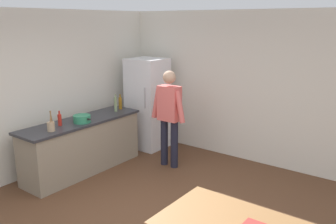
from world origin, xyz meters
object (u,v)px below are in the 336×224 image
(cooking_pot, at_px, (82,119))
(bottle_oil_amber, at_px, (120,103))
(utensil_jar, at_px, (51,126))
(refrigerator, at_px, (148,104))
(bottle_sauce_red, at_px, (60,120))
(person, at_px, (169,112))
(bottle_vinegar_tall, at_px, (116,104))

(cooking_pot, xyz_separation_m, bottle_oil_amber, (-0.13, 1.03, 0.06))
(cooking_pot, relative_size, utensil_jar, 1.25)
(bottle_oil_amber, bearing_deg, refrigerator, 79.44)
(cooking_pot, xyz_separation_m, bottle_sauce_red, (-0.14, -0.33, 0.04))
(person, relative_size, utensil_jar, 5.31)
(cooking_pot, height_order, bottle_oil_amber, bottle_oil_amber)
(cooking_pot, bearing_deg, bottle_oil_amber, 97.43)
(bottle_oil_amber, relative_size, bottle_vinegar_tall, 0.88)
(person, bearing_deg, refrigerator, 149.77)
(utensil_jar, height_order, bottle_oil_amber, utensil_jar)
(person, distance_m, utensil_jar, 1.95)
(utensil_jar, bearing_deg, bottle_sauce_red, 118.42)
(person, relative_size, bottle_vinegar_tall, 5.31)
(refrigerator, bearing_deg, bottle_sauce_red, -93.48)
(refrigerator, distance_m, bottle_oil_amber, 0.67)
(bottle_oil_amber, bearing_deg, utensil_jar, -85.00)
(person, xyz_separation_m, utensil_jar, (-0.93, -1.72, 0.00))
(bottle_sauce_red, bearing_deg, person, 53.58)
(utensil_jar, bearing_deg, cooking_pot, 90.75)
(bottle_sauce_red, relative_size, bottle_vinegar_tall, 0.75)
(bottle_sauce_red, bearing_deg, utensil_jar, -61.58)
(refrigerator, relative_size, cooking_pot, 4.50)
(bottle_sauce_red, bearing_deg, bottle_vinegar_tall, 86.65)
(person, distance_m, bottle_oil_amber, 1.08)
(utensil_jar, relative_size, bottle_vinegar_tall, 1.00)
(bottle_oil_amber, bearing_deg, person, 5.04)
(bottle_vinegar_tall, bearing_deg, cooking_pot, -85.44)
(person, bearing_deg, utensil_jar, -118.39)
(person, xyz_separation_m, bottle_oil_amber, (-1.07, -0.09, 0.04))
(person, height_order, bottle_vinegar_tall, person)
(bottle_oil_amber, distance_m, bottle_vinegar_tall, 0.20)
(person, relative_size, cooking_pot, 4.25)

